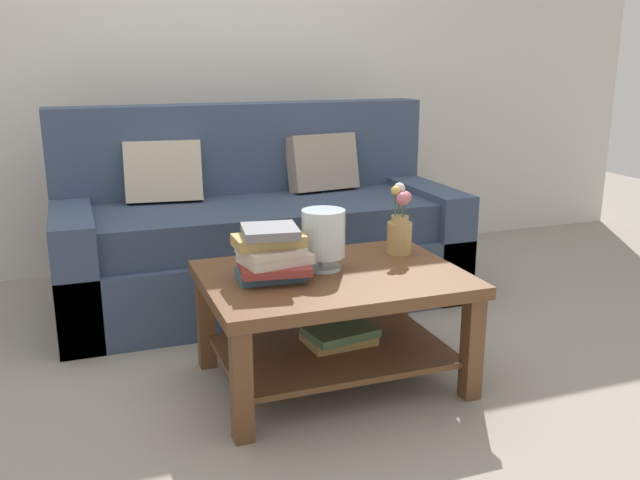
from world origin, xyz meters
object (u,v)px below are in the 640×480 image
Objects in this scene: coffee_table at (333,305)px; glass_hurricane_vase at (323,235)px; flower_pitcher at (400,227)px; couch at (259,235)px; book_stack_main at (272,254)px.

coffee_table is 4.17× the size of glass_hurricane_vase.
glass_hurricane_vase is 0.80× the size of flower_pitcher.
coffee_table is (0.01, -1.10, -0.03)m from couch.
couch is 6.80× the size of flower_pitcher.
glass_hurricane_vase is at bearing -90.33° from couch.
couch is 1.14m from book_stack_main.
flower_pitcher is (0.63, 0.16, 0.02)m from book_stack_main.
book_stack_main is 0.25m from glass_hurricane_vase.
glass_hurricane_vase is (-0.02, 0.06, 0.28)m from coffee_table.
coffee_table is 0.29m from glass_hurricane_vase.
couch is 2.05× the size of coffee_table.
coffee_table is 3.31× the size of flower_pitcher.
book_stack_main reaches higher than coffee_table.
glass_hurricane_vase is 0.41m from flower_pitcher.
book_stack_main is at bearing -165.69° from flower_pitcher.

